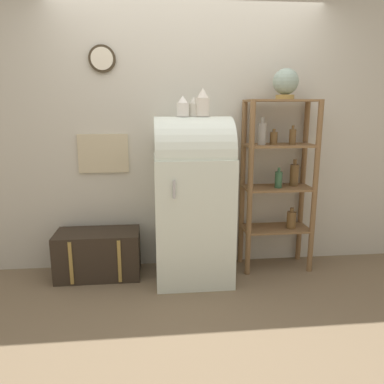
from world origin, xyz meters
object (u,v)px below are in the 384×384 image
at_px(suitcase_trunk, 98,254).
at_px(vase_left, 183,107).
at_px(globe, 286,83).
at_px(vase_right, 203,103).
at_px(vase_center, 194,107).
at_px(refrigerator, 193,197).

relative_size(suitcase_trunk, vase_left, 4.41).
bearing_deg(globe, vase_right, -172.42).
distance_m(globe, vase_center, 0.87).
height_order(vase_left, vase_right, vase_right).
height_order(suitcase_trunk, vase_center, vase_center).
height_order(suitcase_trunk, globe, globe).
distance_m(suitcase_trunk, vase_left, 1.57).
bearing_deg(vase_right, suitcase_trunk, 174.33).
distance_m(refrigerator, vase_center, 0.79).
height_order(refrigerator, vase_center, vase_center).
relative_size(globe, vase_center, 1.61).
bearing_deg(vase_right, vase_left, -176.32).
bearing_deg(refrigerator, vase_center, 58.57).
bearing_deg(vase_right, vase_center, 169.24).
bearing_deg(refrigerator, vase_left, -172.83).
relative_size(refrigerator, vase_center, 8.84).
height_order(refrigerator, globe, globe).
relative_size(suitcase_trunk, vase_right, 3.21).
bearing_deg(vase_right, refrigerator, -179.87).
bearing_deg(vase_left, suitcase_trunk, 172.32).
bearing_deg(vase_left, vase_center, 15.03).
bearing_deg(vase_left, globe, 6.86).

